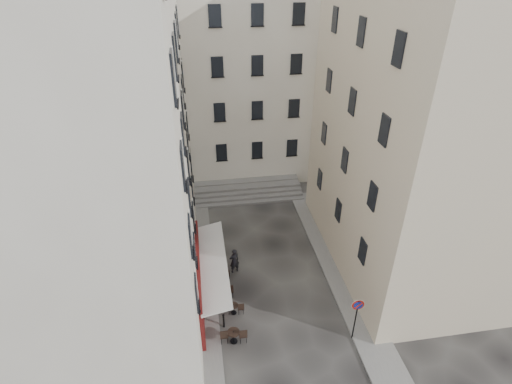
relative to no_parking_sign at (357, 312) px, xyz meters
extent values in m
plane|color=black|center=(-3.51, 2.83, -2.01)|extent=(90.00, 90.00, 0.00)
cube|color=slate|center=(-8.01, 6.83, -1.95)|extent=(2.00, 22.00, 0.12)
cube|color=slate|center=(0.99, 5.83, -1.95)|extent=(2.00, 18.00, 0.12)
cube|color=beige|center=(-14.01, 5.83, 7.99)|extent=(12.00, 16.00, 20.00)
cube|color=beige|center=(6.99, 6.33, 6.99)|extent=(12.00, 14.00, 18.00)
cube|color=beige|center=(-4.51, 21.83, 6.99)|extent=(18.00, 10.00, 18.00)
cube|color=#430E09|center=(-7.93, 3.83, -0.26)|extent=(0.25, 7.00, 3.50)
cube|color=black|center=(-7.89, 3.83, -0.61)|extent=(0.06, 3.85, 2.00)
cube|color=silver|center=(-7.11, 3.83, 0.94)|extent=(1.58, 7.30, 0.41)
cube|color=#625F5D|center=(-3.51, 14.73, -1.91)|extent=(9.00, 1.80, 0.20)
cube|color=#625F5D|center=(-3.51, 15.18, -1.71)|extent=(9.00, 1.80, 0.20)
cube|color=#625F5D|center=(-3.51, 15.63, -1.51)|extent=(9.00, 1.80, 0.20)
cube|color=#625F5D|center=(-3.51, 16.08, -1.31)|extent=(9.00, 1.80, 0.20)
cylinder|color=black|center=(-6.76, 1.83, -1.56)|extent=(0.10, 0.10, 0.90)
sphere|color=black|center=(-6.76, 1.83, -1.09)|extent=(0.12, 0.12, 0.12)
cylinder|color=black|center=(-6.76, 5.33, -1.56)|extent=(0.10, 0.10, 0.90)
sphere|color=black|center=(-6.76, 5.33, -1.09)|extent=(0.12, 0.12, 0.12)
cylinder|color=black|center=(-6.76, 8.83, -1.56)|extent=(0.10, 0.10, 0.90)
sphere|color=black|center=(-6.76, 8.83, -1.09)|extent=(0.12, 0.12, 0.12)
cylinder|color=black|center=(0.00, 0.01, -0.61)|extent=(0.07, 0.07, 2.80)
cylinder|color=#B11B0B|center=(0.00, 0.00, 0.50)|extent=(0.65, 0.06, 0.65)
cylinder|color=navy|center=(0.00, -0.02, 0.50)|extent=(0.47, 0.06, 0.47)
cube|color=#B11B0B|center=(0.00, -0.05, 0.50)|extent=(0.38, 0.04, 0.38)
cylinder|color=black|center=(-6.33, 0.73, -1.94)|extent=(0.40, 0.40, 0.02)
cylinder|color=black|center=(-6.33, 0.73, -1.57)|extent=(0.06, 0.06, 0.77)
cylinder|color=black|center=(-6.33, 0.73, -1.22)|extent=(0.66, 0.66, 0.04)
cube|color=black|center=(-5.83, 0.73, -1.52)|extent=(0.42, 0.42, 0.99)
cube|color=black|center=(-6.82, 0.84, -1.52)|extent=(0.42, 0.42, 0.99)
cylinder|color=black|center=(-6.12, 2.68, -1.95)|extent=(0.33, 0.33, 0.02)
cylinder|color=black|center=(-6.12, 2.68, -1.65)|extent=(0.05, 0.05, 0.64)
cylinder|color=black|center=(-6.12, 2.68, -1.35)|extent=(0.55, 0.55, 0.04)
cube|color=black|center=(-5.71, 2.68, -1.60)|extent=(0.35, 0.35, 0.83)
cube|color=black|center=(-6.54, 2.77, -1.60)|extent=(0.35, 0.35, 0.83)
cylinder|color=black|center=(-6.70, 4.06, -1.94)|extent=(0.39, 0.39, 0.02)
cylinder|color=black|center=(-6.70, 4.06, -1.58)|extent=(0.05, 0.05, 0.76)
cylinder|color=black|center=(-6.70, 4.06, -1.23)|extent=(0.66, 0.66, 0.04)
cube|color=black|center=(-6.20, 4.06, -1.52)|extent=(0.42, 0.42, 0.98)
cube|color=black|center=(-7.19, 4.17, -1.52)|extent=(0.42, 0.42, 0.98)
cylinder|color=black|center=(-6.68, 5.49, -1.95)|extent=(0.34, 0.34, 0.02)
cylinder|color=black|center=(-6.68, 5.49, -1.63)|extent=(0.05, 0.05, 0.67)
cylinder|color=black|center=(-6.68, 5.49, -1.33)|extent=(0.57, 0.57, 0.04)
cube|color=black|center=(-6.25, 5.49, -1.59)|extent=(0.36, 0.36, 0.86)
cube|color=black|center=(-7.11, 5.58, -1.59)|extent=(0.36, 0.36, 0.86)
cylinder|color=black|center=(-6.85, 7.34, -1.95)|extent=(0.35, 0.35, 0.02)
cylinder|color=black|center=(-6.85, 7.34, -1.63)|extent=(0.05, 0.05, 0.67)
cylinder|color=black|center=(-6.85, 7.34, -1.32)|extent=(0.58, 0.58, 0.04)
cube|color=black|center=(-6.42, 7.34, -1.58)|extent=(0.37, 0.37, 0.87)
cube|color=black|center=(-7.28, 7.44, -1.58)|extent=(0.37, 0.37, 0.87)
imported|color=black|center=(-5.68, 6.16, -1.10)|extent=(0.77, 0.64, 1.82)
camera|label=1|loc=(-7.34, -13.30, 15.92)|focal=28.00mm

